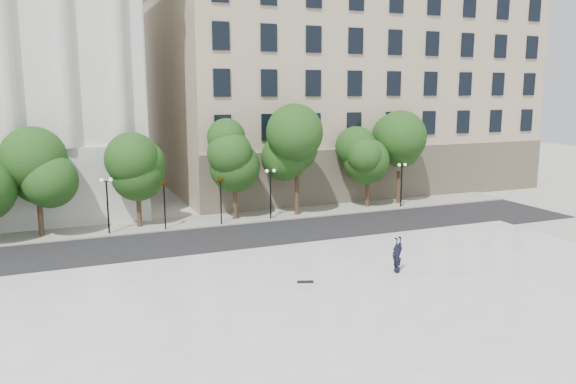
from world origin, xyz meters
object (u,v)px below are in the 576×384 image
traffic_light_west (164,180)px  skateboard (305,282)px  traffic_light_east (220,177)px  person_lying (397,268)px

traffic_light_west → skateboard: (4.33, -15.30, -3.24)m
traffic_light_east → person_lying: size_ratio=2.16×
traffic_light_west → traffic_light_east: size_ratio=1.00×
traffic_light_west → traffic_light_east: bearing=0.0°
traffic_light_west → skateboard: size_ratio=5.12×
traffic_light_west → traffic_light_east: 4.22m
traffic_light_east → traffic_light_west: bearing=-180.0°
traffic_light_west → person_lying: traffic_light_west is taller
traffic_light_west → person_lying: 18.63m
traffic_light_east → person_lying: 16.86m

